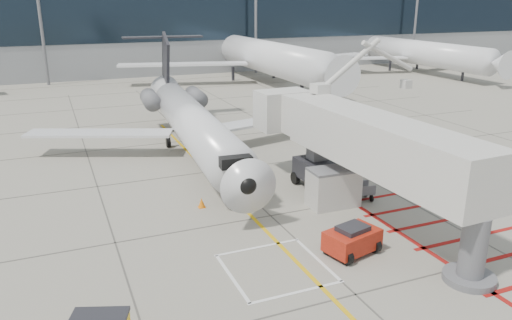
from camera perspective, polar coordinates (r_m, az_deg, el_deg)
name	(u,v)px	position (r m, az deg, el deg)	size (l,w,h in m)	color
ground_plane	(306,249)	(23.27, 5.79, -10.10)	(260.00, 260.00, 0.00)	gray
regional_jet	(199,109)	(33.42, -6.48, 5.79)	(23.90, 30.13, 7.90)	silver
jet_bridge	(379,155)	(25.21, 13.88, 0.60)	(8.57, 18.10, 7.24)	silver
pushback_tug	(352,239)	(22.93, 10.93, -8.83)	(2.41, 1.51, 1.41)	#A82010
baggage_cart	(359,192)	(28.88, 11.64, -3.55)	(1.62, 1.02, 1.02)	#56555A
ground_power_unit	(333,187)	(27.68, 8.83, -3.10)	(2.70, 1.58, 2.14)	#BBB8B2
cone_nose	(202,203)	(27.56, -6.24, -4.88)	(0.39, 0.39, 0.54)	orange
cone_side	(252,200)	(27.77, -0.40, -4.63)	(0.36, 0.36, 0.50)	#EC4E0C
terminal_building	(167,23)	(90.30, -10.18, 15.15)	(180.00, 28.00, 14.00)	gray
terminal_glass_band	(188,20)	(76.64, -7.79, 15.57)	(180.00, 0.10, 6.00)	black
bg_aircraft_c	(260,35)	(69.68, 0.42, 14.12)	(37.89, 42.10, 12.63)	silver
bg_aircraft_d	(414,36)	(83.46, 17.61, 13.33)	(32.57, 36.19, 10.86)	silver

